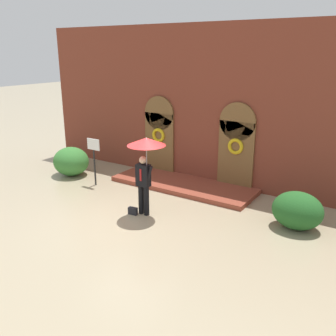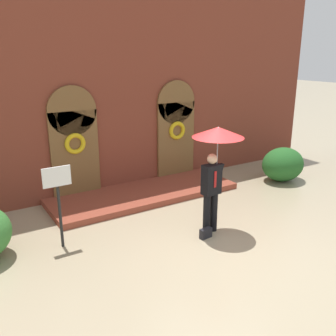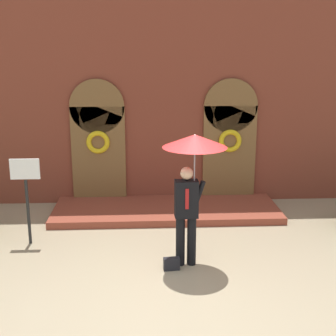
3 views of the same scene
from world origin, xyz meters
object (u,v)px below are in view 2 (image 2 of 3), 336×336
person_with_umbrella (216,148)px  handbag (206,233)px  sign_post (58,194)px  shrub_right (283,164)px

person_with_umbrella → handbag: size_ratio=8.44×
person_with_umbrella → sign_post: person_with_umbrella is taller
person_with_umbrella → shrub_right: size_ratio=1.71×
person_with_umbrella → shrub_right: 4.48m
person_with_umbrella → handbag: bearing=-151.2°
sign_post → shrub_right: 7.10m
handbag → person_with_umbrella: bearing=22.2°
sign_post → shrub_right: size_ratio=1.25×
handbag → shrub_right: bearing=15.5°
person_with_umbrella → sign_post: bearing=160.7°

